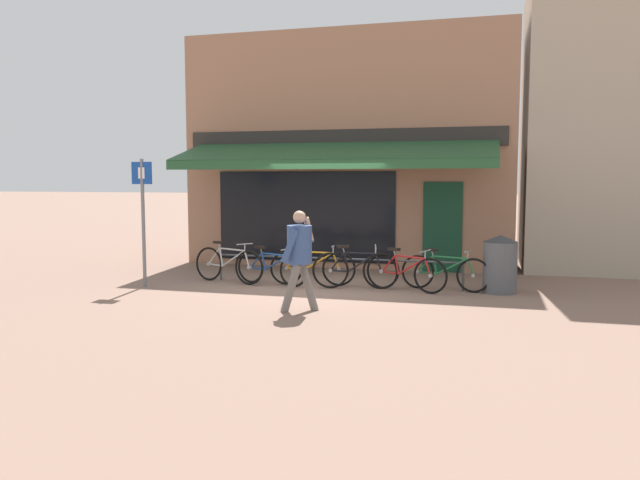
{
  "coord_description": "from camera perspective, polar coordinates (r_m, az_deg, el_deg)",
  "views": [
    {
      "loc": [
        3.38,
        -11.92,
        2.16
      ],
      "look_at": [
        0.38,
        -0.93,
        1.05
      ],
      "focal_mm": 35.0,
      "sensor_mm": 36.0,
      "label": 1
    }
  ],
  "objects": [
    {
      "name": "ground_plane",
      "position": [
        12.57,
        -0.56,
        -4.32
      ],
      "size": [
        160.0,
        160.0,
        0.0
      ],
      "primitive_type": "plane",
      "color": "#846656"
    },
    {
      "name": "shop_front",
      "position": [
        16.56,
        3.09,
        8.05
      ],
      "size": [
        8.14,
        4.8,
        5.77
      ],
      "color": "#9E7056",
      "rests_on": "ground_plane"
    },
    {
      "name": "bike_rack_rail",
      "position": [
        12.72,
        1.44,
        -1.96
      ],
      "size": [
        5.19,
        0.04,
        0.57
      ],
      "color": "#47494F",
      "rests_on": "ground_plane"
    },
    {
      "name": "bicycle_silver",
      "position": [
        13.21,
        -8.38,
        -2.21
      ],
      "size": [
        1.75,
        0.63,
        0.86
      ],
      "rotation": [
        -0.04,
        0.0,
        -0.28
      ],
      "color": "black",
      "rests_on": "ground_plane"
    },
    {
      "name": "bicycle_blue",
      "position": [
        12.82,
        -4.48,
        -2.55
      ],
      "size": [
        1.66,
        0.59,
        0.79
      ],
      "rotation": [
        0.0,
        0.0,
        -0.25
      ],
      "color": "black",
      "rests_on": "ground_plane"
    },
    {
      "name": "bicycle_orange",
      "position": [
        12.74,
        -0.71,
        -2.5
      ],
      "size": [
        1.76,
        0.52,
        0.84
      ],
      "rotation": [
        -0.06,
        0.0,
        0.14
      ],
      "color": "black",
      "rests_on": "ground_plane"
    },
    {
      "name": "bicycle_black",
      "position": [
        12.33,
        3.26,
        -2.69
      ],
      "size": [
        1.71,
        0.52,
        0.87
      ],
      "rotation": [
        0.04,
        0.0,
        0.2
      ],
      "color": "black",
      "rests_on": "ground_plane"
    },
    {
      "name": "bicycle_red",
      "position": [
        12.17,
        7.83,
        -2.93
      ],
      "size": [
        1.65,
        0.66,
        0.83
      ],
      "rotation": [
        0.01,
        0.0,
        -0.31
      ],
      "color": "black",
      "rests_on": "ground_plane"
    },
    {
      "name": "bicycle_green",
      "position": [
        12.39,
        11.34,
        -2.89
      ],
      "size": [
        1.75,
        0.52,
        0.81
      ],
      "rotation": [
        -0.06,
        0.0,
        -0.19
      ],
      "color": "black",
      "rests_on": "ground_plane"
    },
    {
      "name": "pedestrian_adult",
      "position": [
        10.17,
        -1.89,
        -0.94
      ],
      "size": [
        0.58,
        0.69,
        1.67
      ],
      "rotation": [
        0.0,
        0.0,
        0.02
      ],
      "color": "slate",
      "rests_on": "ground_plane"
    },
    {
      "name": "litter_bin",
      "position": [
        12.36,
        16.14,
        -2.11
      ],
      "size": [
        0.65,
        0.65,
        1.1
      ],
      "color": "#515459",
      "rests_on": "ground_plane"
    },
    {
      "name": "parking_sign",
      "position": [
        12.93,
        -15.89,
        2.71
      ],
      "size": [
        0.44,
        0.07,
        2.57
      ],
      "color": "slate",
      "rests_on": "ground_plane"
    }
  ]
}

